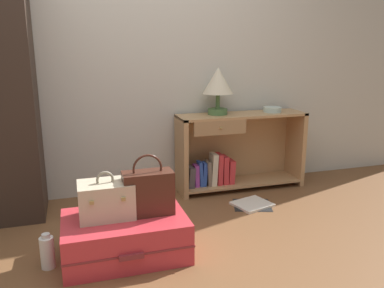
% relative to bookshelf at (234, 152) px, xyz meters
% --- Properties ---
extents(ground_plane, '(9.00, 9.00, 0.00)m').
position_rel_bookshelf_xyz_m(ground_plane, '(-0.88, -1.28, -0.33)').
color(ground_plane, brown).
extents(back_wall, '(6.40, 0.10, 2.60)m').
position_rel_bookshelf_xyz_m(back_wall, '(-0.88, 0.22, 0.97)').
color(back_wall, beige).
rests_on(back_wall, ground_plane).
extents(bookshelf, '(1.16, 0.33, 0.69)m').
position_rel_bookshelf_xyz_m(bookshelf, '(0.00, 0.00, 0.00)').
color(bookshelf, tan).
rests_on(bookshelf, ground_plane).
extents(table_lamp, '(0.26, 0.26, 0.41)m').
position_rel_bookshelf_xyz_m(table_lamp, '(-0.16, 0.02, 0.62)').
color(table_lamp, '#4C7542').
rests_on(table_lamp, bookshelf).
extents(bowl, '(0.16, 0.16, 0.05)m').
position_rel_bookshelf_xyz_m(bowl, '(0.36, -0.01, 0.38)').
color(bowl, silver).
rests_on(bowl, bookshelf).
extents(suitcase_large, '(0.75, 0.52, 0.25)m').
position_rel_bookshelf_xyz_m(suitcase_large, '(-1.11, -0.93, -0.20)').
color(suitcase_large, '#D1333D').
rests_on(suitcase_large, ground_plane).
extents(train_case, '(0.33, 0.24, 0.29)m').
position_rel_bookshelf_xyz_m(train_case, '(-1.21, -0.89, 0.03)').
color(train_case, beige).
rests_on(train_case, suitcase_large).
extents(handbag, '(0.31, 0.15, 0.38)m').
position_rel_bookshelf_xyz_m(handbag, '(-0.96, -0.92, 0.06)').
color(handbag, '#472319').
rests_on(handbag, suitcase_large).
extents(bottle, '(0.08, 0.08, 0.21)m').
position_rel_bookshelf_xyz_m(bottle, '(-1.57, -0.94, -0.23)').
color(bottle, white).
rests_on(bottle, ground_plane).
extents(open_book_on_floor, '(0.37, 0.35, 0.02)m').
position_rel_bookshelf_xyz_m(open_book_on_floor, '(-0.02, -0.44, -0.32)').
color(open_book_on_floor, white).
rests_on(open_book_on_floor, ground_plane).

